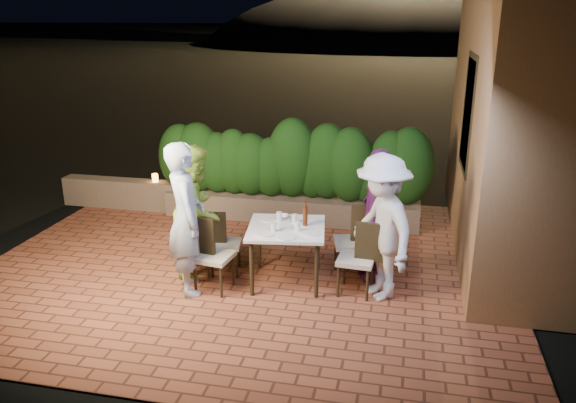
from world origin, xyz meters
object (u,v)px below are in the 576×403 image
(dining_table, at_px, (286,255))
(diner_purple, at_px, (378,215))
(diner_blue, at_px, (186,219))
(diner_green, at_px, (198,210))
(bowl, at_px, (282,216))
(chair_right_back, at_px, (352,241))
(beer_bottle, at_px, (305,214))
(chair_left_front, at_px, (214,255))
(chair_right_front, at_px, (356,258))
(diner_white, at_px, (382,228))
(parapet_lamp, at_px, (155,178))
(chair_left_back, at_px, (225,243))

(dining_table, height_order, diner_purple, diner_purple)
(diner_blue, height_order, diner_green, diner_blue)
(bowl, relative_size, chair_right_back, 0.17)
(beer_bottle, distance_m, diner_purple, 0.92)
(chair_left_front, xyz_separation_m, chair_right_front, (1.71, 0.28, 0.00))
(bowl, relative_size, diner_purple, 0.09)
(dining_table, height_order, diner_white, diner_white)
(diner_green, xyz_separation_m, parapet_lamp, (-1.62, 2.16, -0.28))
(chair_left_front, height_order, diner_purple, diner_purple)
(dining_table, xyz_separation_m, beer_bottle, (0.22, 0.10, 0.53))
(diner_green, height_order, parapet_lamp, diner_green)
(chair_right_front, xyz_separation_m, diner_purple, (0.21, 0.50, 0.39))
(chair_left_front, height_order, chair_right_back, chair_right_back)
(chair_left_back, height_order, diner_purple, diner_purple)
(diner_green, height_order, diner_white, diner_white)
(diner_green, xyz_separation_m, diner_white, (2.36, -0.21, 0.03))
(bowl, distance_m, diner_blue, 1.27)
(bowl, height_order, chair_left_front, chair_left_front)
(diner_white, bearing_deg, dining_table, -127.97)
(chair_left_back, bearing_deg, bowl, 4.07)
(dining_table, relative_size, diner_white, 0.53)
(bowl, bearing_deg, chair_left_front, -135.44)
(chair_left_front, xyz_separation_m, diner_purple, (1.91, 0.79, 0.39))
(diner_blue, distance_m, diner_white, 2.32)
(diner_blue, relative_size, diner_green, 1.10)
(dining_table, height_order, chair_left_front, chair_left_front)
(dining_table, xyz_separation_m, chair_right_back, (0.78, 0.36, 0.11))
(diner_green, bearing_deg, beer_bottle, -95.00)
(diner_white, bearing_deg, diner_green, -127.49)
(diner_green, bearing_deg, chair_left_front, -147.26)
(chair_left_front, xyz_separation_m, chair_left_back, (-0.02, 0.49, -0.04))
(chair_left_back, relative_size, diner_purple, 0.49)
(dining_table, relative_size, chair_right_front, 1.02)
(beer_bottle, height_order, chair_right_back, beer_bottle)
(bowl, xyz_separation_m, parapet_lamp, (-2.69, 1.95, -0.20))
(beer_bottle, relative_size, chair_left_front, 0.34)
(bowl, relative_size, parapet_lamp, 1.15)
(bowl, height_order, chair_right_back, chair_right_back)
(diner_white, bearing_deg, bowl, -140.45)
(bowl, xyz_separation_m, chair_right_front, (1.01, -0.41, -0.31))
(diner_blue, bearing_deg, beer_bottle, -97.44)
(chair_left_front, distance_m, diner_green, 0.72)
(bowl, bearing_deg, diner_green, -168.86)
(diner_blue, bearing_deg, chair_right_front, -109.80)
(dining_table, relative_size, chair_left_front, 1.02)
(dining_table, bearing_deg, parapet_lamp, 141.23)
(diner_blue, bearing_deg, diner_white, -111.42)
(dining_table, xyz_separation_m, diner_purple, (1.09, 0.41, 0.48))
(chair_left_back, height_order, diner_green, diner_green)
(chair_left_back, height_order, diner_white, diner_white)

